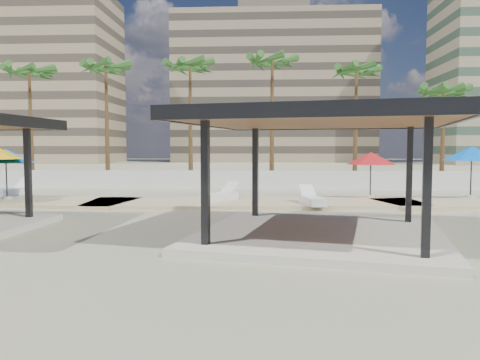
% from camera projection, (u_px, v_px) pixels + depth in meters
% --- Properties ---
extents(ground, '(200.00, 200.00, 0.00)m').
position_uv_depth(ground, '(190.00, 230.00, 15.80)').
color(ground, tan).
rests_on(ground, ground).
extents(promenade, '(44.45, 7.97, 0.24)m').
position_uv_depth(promenade, '(255.00, 202.00, 23.32)').
color(promenade, '#C6B284').
rests_on(promenade, ground).
extents(boundary_wall, '(56.00, 0.30, 1.20)m').
position_uv_depth(boundary_wall, '(228.00, 180.00, 31.69)').
color(boundary_wall, silver).
rests_on(boundary_wall, ground).
extents(building_west, '(34.00, 16.00, 32.40)m').
position_uv_depth(building_west, '(20.00, 78.00, 84.73)').
color(building_west, '#937F60').
rests_on(building_west, ground).
extents(building_mid, '(38.00, 16.00, 30.40)m').
position_uv_depth(building_mid, '(273.00, 89.00, 92.28)').
color(building_mid, '#847259').
rests_on(building_mid, ground).
extents(pavilion_central, '(8.99, 8.99, 3.81)m').
position_uv_depth(pavilion_central, '(321.00, 164.00, 14.10)').
color(pavilion_central, beige).
rests_on(pavilion_central, ground).
extents(umbrella_c, '(2.93, 2.93, 2.35)m').
position_uv_depth(umbrella_c, '(371.00, 158.00, 24.37)').
color(umbrella_c, beige).
rests_on(umbrella_c, promenade).
extents(umbrella_d, '(3.16, 3.16, 2.66)m').
position_uv_depth(umbrella_d, '(472.00, 153.00, 24.08)').
color(umbrella_d, beige).
rests_on(umbrella_d, promenade).
extents(umbrella_f, '(3.40, 3.40, 2.51)m').
position_uv_depth(umbrella_f, '(6.00, 156.00, 23.51)').
color(umbrella_f, beige).
rests_on(umbrella_f, promenade).
extents(lounger_a, '(1.26, 2.45, 0.89)m').
position_uv_depth(lounger_a, '(14.00, 191.00, 25.59)').
color(lounger_a, white).
rests_on(lounger_a, promenade).
extents(lounger_b, '(1.87, 2.29, 0.86)m').
position_uv_depth(lounger_b, '(220.00, 196.00, 22.96)').
color(lounger_b, white).
rests_on(lounger_b, promenade).
extents(lounger_c, '(1.13, 2.29, 0.83)m').
position_uv_depth(lounger_c, '(312.00, 200.00, 21.34)').
color(lounger_c, white).
rests_on(lounger_c, promenade).
extents(palm_b, '(3.00, 3.00, 9.21)m').
position_uv_depth(palm_b, '(29.00, 76.00, 34.67)').
color(palm_b, brown).
rests_on(palm_b, ground).
extents(palm_c, '(3.00, 3.00, 9.35)m').
position_uv_depth(palm_c, '(106.00, 72.00, 33.74)').
color(palm_c, brown).
rests_on(palm_c, ground).
extents(palm_d, '(3.00, 3.00, 9.53)m').
position_uv_depth(palm_d, '(190.00, 71.00, 34.20)').
color(palm_d, brown).
rests_on(palm_d, ground).
extents(palm_e, '(3.00, 3.00, 9.73)m').
position_uv_depth(palm_e, '(272.00, 67.00, 33.37)').
color(palm_e, brown).
rests_on(palm_e, ground).
extents(palm_f, '(3.00, 3.00, 9.02)m').
position_uv_depth(palm_f, '(356.00, 76.00, 33.29)').
color(palm_f, brown).
rests_on(palm_f, ground).
extents(palm_g, '(3.00, 3.00, 7.51)m').
position_uv_depth(palm_g, '(444.00, 95.00, 32.67)').
color(palm_g, brown).
rests_on(palm_g, ground).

